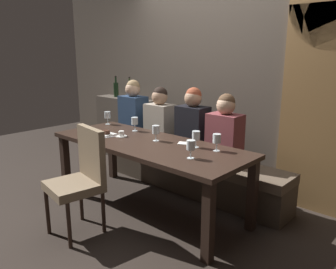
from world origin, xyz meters
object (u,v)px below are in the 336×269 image
object	(u,v)px
wine_glass_far_right	(196,136)
fork_on_table	(111,137)
espresso_cup	(121,134)
dessert_plate	(105,134)
chair_near_side	(81,174)
wine_bottle_pale_label	(130,91)
wine_glass_center_front	(135,122)
diner_redhead	(133,112)
diner_bearded	(160,119)
wine_glass_end_left	(107,115)
dining_table	(147,150)
diner_far_end	(193,124)
banquette_bench	(189,172)
wine_glass_far_left	(191,146)
wine_glass_near_left	(217,139)
diner_near_end	(225,131)
wine_bottle_dark_red	(116,89)
wine_glass_end_right	(156,130)

from	to	relation	value
wine_glass_far_right	fork_on_table	bearing A→B (deg)	-162.03
espresso_cup	dessert_plate	xyz separation A→B (m)	(-0.20, -0.06, -0.01)
chair_near_side	wine_glass_far_right	bearing A→B (deg)	55.66
wine_bottle_pale_label	wine_glass_center_front	distance (m)	1.27
wine_glass_center_front	fork_on_table	bearing A→B (deg)	-85.90
dessert_plate	diner_redhead	bearing A→B (deg)	117.36
diner_bearded	wine_glass_end_left	world-z (taller)	diner_bearded
diner_bearded	wine_glass_far_right	xyz separation A→B (m)	(0.98, -0.53, 0.04)
espresso_cup	wine_glass_center_front	bearing A→B (deg)	108.09
diner_redhead	dessert_plate	world-z (taller)	diner_redhead
wine_glass_end_left	wine_glass_far_right	bearing A→B (deg)	-3.67
dining_table	diner_far_end	world-z (taller)	diner_far_end
wine_bottle_pale_label	wine_glass_center_front	size ratio (longest dim) A/B	1.99
espresso_cup	fork_on_table	distance (m)	0.12
banquette_bench	wine_glass_far_left	size ratio (longest dim) A/B	15.24
diner_bearded	wine_glass_end_left	bearing A→B (deg)	-139.90
chair_near_side	wine_glass_near_left	distance (m)	1.29
diner_far_end	wine_glass_far_left	distance (m)	1.05
dining_table	banquette_bench	size ratio (longest dim) A/B	0.88
wine_glass_end_left	diner_near_end	bearing A→B (deg)	15.73
chair_near_side	wine_bottle_dark_red	distance (m)	2.47
diner_near_end	dessert_plate	bearing A→B (deg)	-143.54
wine_bottle_dark_red	wine_glass_center_front	xyz separation A→B (m)	(1.30, -0.80, -0.22)
wine_glass_end_left	wine_glass_center_front	distance (m)	0.53
wine_glass_far_right	wine_glass_far_left	bearing A→B (deg)	-59.68
dessert_plate	banquette_bench	bearing A→B (deg)	53.92
diner_bearded	dessert_plate	size ratio (longest dim) A/B	4.06
diner_far_end	wine_glass_end_right	size ratio (longest dim) A/B	4.88
chair_near_side	wine_glass_far_left	world-z (taller)	chair_near_side
diner_redhead	diner_far_end	xyz separation A→B (m)	(1.02, 0.01, -0.01)
wine_glass_far_right	chair_near_side	bearing A→B (deg)	-124.34
diner_near_end	wine_glass_far_right	world-z (taller)	diner_near_end
wine_bottle_dark_red	wine_glass_far_left	distance (m)	2.71
diner_bearded	wine_glass_far_left	xyz separation A→B (m)	(1.16, -0.83, 0.04)
banquette_bench	diner_redhead	size ratio (longest dim) A/B	3.01
diner_redhead	diner_bearded	xyz separation A→B (m)	(0.50, 0.00, -0.03)
diner_redhead	wine_bottle_dark_red	size ratio (longest dim) A/B	2.54
wine_glass_far_left	wine_glass_far_right	xyz separation A→B (m)	(-0.18, 0.30, 0.00)
diner_redhead	espresso_cup	bearing A→B (deg)	-50.01
dining_table	dessert_plate	world-z (taller)	dessert_plate
wine_glass_far_left	dessert_plate	bearing A→B (deg)	178.53
diner_redhead	wine_glass_near_left	xyz separation A→B (m)	(1.69, -0.49, 0.01)
diner_near_end	wine_glass_far_right	distance (m)	0.52
fork_on_table	diner_bearded	bearing A→B (deg)	110.18
wine_glass_far_right	diner_redhead	bearing A→B (deg)	160.50
wine_glass_far_left	wine_bottle_dark_red	bearing A→B (deg)	154.26
wine_glass_far_right	dessert_plate	size ratio (longest dim) A/B	0.86
chair_near_side	wine_glass_end_left	size ratio (longest dim) A/B	5.98
diner_bearded	diner_far_end	world-z (taller)	diner_far_end
fork_on_table	wine_glass_far_left	bearing A→B (deg)	16.59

